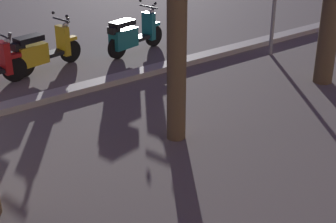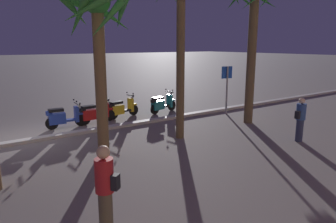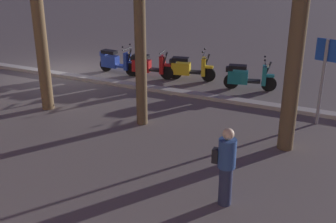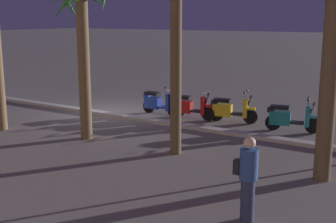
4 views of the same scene
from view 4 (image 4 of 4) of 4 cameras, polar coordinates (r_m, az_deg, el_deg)
name	(u,v)px [view 4 (image 4 of 4)]	position (r m, az deg, el deg)	size (l,w,h in m)	color
ground_plane	(108,114)	(17.58, -7.66, -0.29)	(200.00, 200.00, 0.00)	slate
curb_strip	(104,113)	(17.37, -8.23, -0.25)	(60.00, 0.36, 0.12)	#BCB7AD
scooter_teal_gap_after_mid	(288,118)	(15.19, 15.22, -0.79)	(1.78, 0.69, 1.17)	black
scooter_yellow_lead_nearest	(230,110)	(16.13, 7.93, 0.23)	(1.75, 0.66, 1.17)	black
scooter_red_mid_front	(190,107)	(16.52, 2.79, 0.62)	(1.75, 0.56, 1.04)	black
scooter_blue_far_back	(158,103)	(17.22, -1.29, 1.13)	(1.73, 0.56, 1.17)	black
palm_tree_mid_walkway	(82,13)	(13.68, -11.03, 12.35)	(2.27, 2.34, 5.11)	brown
pedestrian_strolling_near_curb	(248,177)	(8.33, 10.23, -8.28)	(0.45, 0.34, 1.62)	#2D3351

